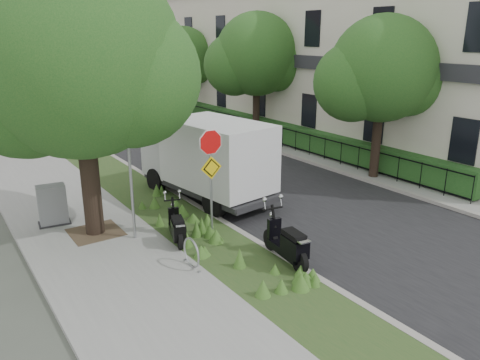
% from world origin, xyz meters
% --- Properties ---
extents(ground, '(120.00, 120.00, 0.00)m').
position_xyz_m(ground, '(0.00, 0.00, 0.00)').
color(ground, '#4C5147').
rests_on(ground, ground).
extents(sidewalk_near, '(3.50, 60.00, 0.12)m').
position_xyz_m(sidewalk_near, '(-4.25, 10.00, 0.06)').
color(sidewalk_near, gray).
rests_on(sidewalk_near, ground).
extents(verge, '(2.00, 60.00, 0.12)m').
position_xyz_m(verge, '(-1.50, 10.00, 0.06)').
color(verge, '#294D21').
rests_on(verge, ground).
extents(kerb_near, '(0.20, 60.00, 0.13)m').
position_xyz_m(kerb_near, '(-0.50, 10.00, 0.07)').
color(kerb_near, '#9E9991').
rests_on(kerb_near, ground).
extents(road, '(7.00, 60.00, 0.01)m').
position_xyz_m(road, '(3.00, 10.00, 0.01)').
color(road, black).
rests_on(road, ground).
extents(kerb_far, '(0.20, 60.00, 0.13)m').
position_xyz_m(kerb_far, '(6.50, 10.00, 0.07)').
color(kerb_far, '#9E9991').
rests_on(kerb_far, ground).
extents(footpath_far, '(3.20, 60.00, 0.12)m').
position_xyz_m(footpath_far, '(8.20, 10.00, 0.06)').
color(footpath_far, gray).
rests_on(footpath_far, ground).
extents(street_tree_main, '(6.21, 5.54, 7.66)m').
position_xyz_m(street_tree_main, '(-4.08, 2.86, 4.80)').
color(street_tree_main, black).
rests_on(street_tree_main, ground).
extents(bare_post, '(0.08, 0.08, 4.00)m').
position_xyz_m(bare_post, '(-3.20, 1.80, 2.12)').
color(bare_post, '#A5A8AD').
rests_on(bare_post, ground).
extents(bike_hoop, '(0.06, 0.78, 0.77)m').
position_xyz_m(bike_hoop, '(-2.70, -0.60, 0.50)').
color(bike_hoop, '#A5A8AD').
rests_on(bike_hoop, ground).
extents(sign_assembly, '(0.94, 0.08, 3.22)m').
position_xyz_m(sign_assembly, '(-1.40, 0.58, 2.33)').
color(sign_assembly, '#A5A8AD').
rests_on(sign_assembly, ground).
extents(fence_far, '(0.04, 24.00, 1.00)m').
position_xyz_m(fence_far, '(7.20, 10.00, 0.67)').
color(fence_far, black).
rests_on(fence_far, ground).
extents(hedge_far, '(1.00, 24.00, 1.10)m').
position_xyz_m(hedge_far, '(7.90, 10.00, 0.67)').
color(hedge_far, '#184419').
rests_on(hedge_far, footpath_far).
extents(terrace_houses, '(7.40, 26.40, 8.20)m').
position_xyz_m(terrace_houses, '(11.49, 10.00, 4.16)').
color(terrace_houses, beige).
rests_on(terrace_houses, ground).
extents(far_tree_a, '(4.60, 4.10, 6.22)m').
position_xyz_m(far_tree_a, '(6.94, 2.05, 4.13)').
color(far_tree_a, black).
rests_on(far_tree_a, ground).
extents(far_tree_b, '(4.83, 4.31, 6.56)m').
position_xyz_m(far_tree_b, '(6.94, 10.05, 4.37)').
color(far_tree_b, black).
rests_on(far_tree_b, ground).
extents(far_tree_c, '(4.37, 3.89, 5.93)m').
position_xyz_m(far_tree_c, '(6.94, 18.04, 3.95)').
color(far_tree_c, black).
rests_on(far_tree_c, ground).
extents(scooter_near, '(0.66, 1.59, 0.78)m').
position_xyz_m(scooter_near, '(-2.35, 0.83, 0.50)').
color(scooter_near, black).
rests_on(scooter_near, ground).
extents(scooter_far, '(0.56, 1.94, 0.93)m').
position_xyz_m(scooter_far, '(-0.63, -1.84, 0.57)').
color(scooter_far, black).
rests_on(scooter_far, ground).
extents(box_truck, '(2.77, 5.59, 2.43)m').
position_xyz_m(box_truck, '(0.30, 3.64, 1.58)').
color(box_truck, '#262628').
rests_on(box_truck, ground).
extents(utility_cabinet, '(0.97, 0.71, 1.20)m').
position_xyz_m(utility_cabinet, '(-4.81, 4.15, 0.70)').
color(utility_cabinet, '#262628').
rests_on(utility_cabinet, ground).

